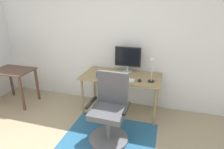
{
  "coord_description": "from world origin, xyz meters",
  "views": [
    {
      "loc": [
        0.92,
        -1.28,
        1.96
      ],
      "look_at": [
        0.09,
        1.53,
        0.85
      ],
      "focal_mm": 29.84,
      "sensor_mm": 36.0,
      "label": 1
    }
  ],
  "objects": [
    {
      "name": "desk_lamp",
      "position": [
        0.74,
        1.64,
        1.02
      ],
      "size": [
        0.11,
        0.11,
        0.44
      ],
      "color": "black",
      "rests_on": "desk"
    },
    {
      "name": "coffee_cup",
      "position": [
        -0.18,
        1.58,
        0.79
      ],
      "size": [
        0.07,
        0.07,
        0.09
      ],
      "primitive_type": "cylinder",
      "color": "navy",
      "rests_on": "desk"
    },
    {
      "name": "side_table",
      "position": [
        -1.98,
        1.51,
        0.6
      ],
      "size": [
        0.76,
        0.54,
        0.73
      ],
      "color": "brown",
      "rests_on": "ground"
    },
    {
      "name": "computer_mouse",
      "position": [
        0.55,
        1.6,
        0.76
      ],
      "size": [
        0.06,
        0.1,
        0.03
      ],
      "primitive_type": "ellipsoid",
      "color": "black",
      "rests_on": "desk"
    },
    {
      "name": "wall_back",
      "position": [
        0.0,
        2.2,
        1.3
      ],
      "size": [
        6.0,
        0.1,
        2.6
      ],
      "primitive_type": "cube",
      "color": "silver",
      "rests_on": "ground"
    },
    {
      "name": "desk",
      "position": [
        0.19,
        1.78,
        0.67
      ],
      "size": [
        1.42,
        0.71,
        0.75
      ],
      "color": "#957B51",
      "rests_on": "ground"
    },
    {
      "name": "keyboard",
      "position": [
        0.25,
        1.58,
        0.76
      ],
      "size": [
        0.43,
        0.13,
        0.02
      ],
      "primitive_type": "cube",
      "color": "white",
      "rests_on": "desk"
    },
    {
      "name": "cell_phone",
      "position": [
        -0.05,
        1.71,
        0.75
      ],
      "size": [
        0.09,
        0.15,
        0.01
      ],
      "primitive_type": "cube",
      "rotation": [
        0.0,
        0.0,
        -0.13
      ],
      "color": "black",
      "rests_on": "desk"
    },
    {
      "name": "office_chair",
      "position": [
        0.21,
        0.98,
        0.41
      ],
      "size": [
        0.6,
        0.6,
        1.04
      ],
      "rotation": [
        0.0,
        0.0,
        -0.03
      ],
      "color": "slate",
      "rests_on": "ground"
    },
    {
      "name": "monitor",
      "position": [
        0.26,
        1.99,
        1.03
      ],
      "size": [
        0.48,
        0.18,
        0.48
      ],
      "color": "#B2B2B7",
      "rests_on": "desk"
    },
    {
      "name": "area_rug",
      "position": [
        0.21,
        1.02,
        0.0
      ],
      "size": [
        1.41,
        1.01,
        0.01
      ],
      "primitive_type": "cube",
      "color": "#285E85",
      "rests_on": "ground"
    }
  ]
}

